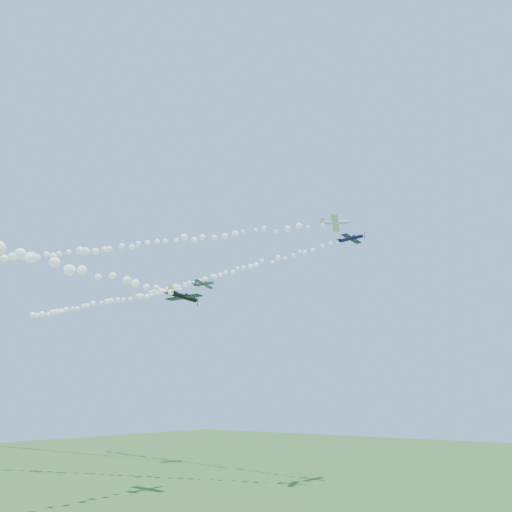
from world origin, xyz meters
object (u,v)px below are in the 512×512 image
Objects in this scene: plane_grey at (204,284)px; plane_black at (184,297)px; plane_white at (335,222)px; plane_navy at (351,238)px.

plane_black is at bearing -56.98° from plane_grey.
plane_black is at bearing -161.62° from plane_white.
plane_navy is at bearing 67.93° from plane_white.
plane_navy is 0.81× the size of plane_black.
plane_black is at bearing -126.75° from plane_navy.
plane_grey is at bearing -177.80° from plane_navy.
plane_navy is 44.57m from plane_grey.
plane_grey is at bearing 38.13° from plane_black.
plane_navy is (0.19, 7.17, -1.18)m from plane_white.
plane_white is at bearing -86.31° from plane_navy.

